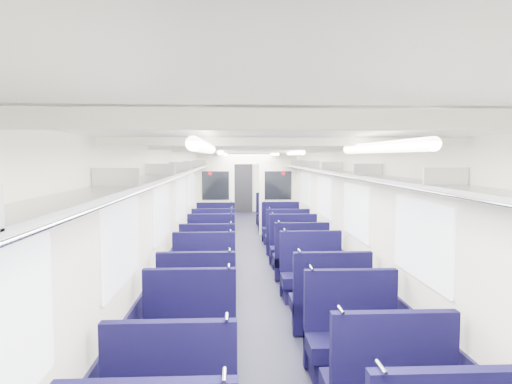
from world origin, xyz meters
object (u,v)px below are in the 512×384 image
at_px(seat_9, 330,306).
at_px(seat_16, 214,239).
at_px(seat_11, 312,278).
at_px(seat_19, 281,230).
at_px(seat_13, 301,261).
at_px(seat_23, 271,215).
at_px(seat_7, 353,342).
at_px(seat_8, 197,306).
at_px(seat_12, 208,263).
at_px(seat_14, 211,250).
at_px(seat_17, 287,240).
at_px(seat_21, 274,220).
at_px(seat_6, 189,341).
at_px(end_door, 243,187).
at_px(seat_18, 216,231).
at_px(seat_22, 220,215).
at_px(seat_15, 294,250).
at_px(seat_20, 218,220).
at_px(seat_10, 204,280).
at_px(bulkhead, 247,191).

distance_m(seat_9, seat_16, 5.04).
height_order(seat_11, seat_19, same).
xyz_separation_m(seat_13, seat_23, (0.00, 6.47, 0.00)).
relative_size(seat_7, seat_8, 1.00).
bearing_deg(seat_12, seat_14, 90.00).
height_order(seat_17, seat_19, same).
bearing_deg(seat_21, seat_6, -100.65).
distance_m(end_door, seat_17, 8.20).
bearing_deg(seat_9, seat_18, 105.76).
bearing_deg(seat_7, seat_22, 99.15).
bearing_deg(seat_18, seat_14, -90.00).
bearing_deg(seat_18, seat_7, -76.69).
bearing_deg(seat_19, seat_21, 90.00).
xyz_separation_m(seat_13, seat_15, (0.00, 0.95, 0.00)).
bearing_deg(end_door, seat_21, -80.43).
height_order(seat_12, seat_16, same).
xyz_separation_m(seat_6, seat_17, (1.66, 5.62, 0.00)).
xyz_separation_m(seat_11, seat_19, (0.00, 4.65, 0.00)).
bearing_deg(seat_6, seat_12, 90.00).
bearing_deg(seat_22, end_door, 76.86).
bearing_deg(seat_17, seat_8, -110.15).
relative_size(seat_8, seat_21, 1.00).
distance_m(seat_6, seat_18, 6.90).
relative_size(seat_11, seat_14, 1.00).
relative_size(seat_7, seat_23, 1.00).
distance_m(seat_9, seat_12, 2.94).
height_order(seat_12, seat_20, same).
relative_size(seat_6, seat_14, 1.00).
distance_m(seat_6, seat_13, 3.89).
relative_size(seat_13, seat_14, 1.00).
bearing_deg(seat_14, seat_15, -3.50).
distance_m(seat_15, seat_21, 4.35).
height_order(seat_9, seat_17, same).
bearing_deg(seat_22, seat_20, -90.00).
bearing_deg(seat_21, seat_9, -90.00).
height_order(seat_6, seat_10, same).
bearing_deg(seat_18, seat_15, -55.63).
bearing_deg(seat_14, seat_23, 72.96).
xyz_separation_m(bulkhead, seat_22, (-0.83, 1.89, -0.90)).
xyz_separation_m(seat_21, seat_22, (-1.66, 1.37, 0.00)).
bearing_deg(seat_20, seat_7, -79.72).
relative_size(end_door, seat_7, 1.85).
bearing_deg(seat_6, seat_18, 90.00).
distance_m(bulkhead, seat_11, 6.08).
relative_size(end_door, seat_20, 1.85).
bearing_deg(seat_14, seat_7, -70.50).
bearing_deg(seat_10, bulkhead, 82.11).
relative_size(seat_6, seat_19, 1.00).
relative_size(seat_11, seat_22, 1.00).
relative_size(seat_11, seat_17, 1.00).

